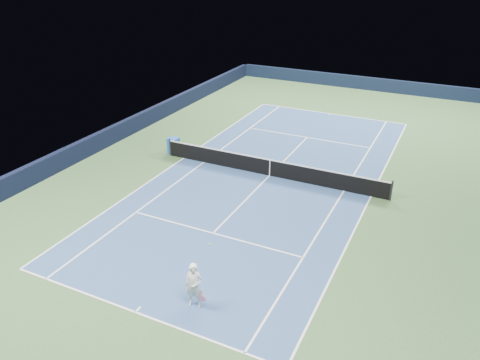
% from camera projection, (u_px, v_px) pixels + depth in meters
% --- Properties ---
extents(ground, '(40.00, 40.00, 0.00)m').
position_uv_depth(ground, '(270.00, 176.00, 25.49)').
color(ground, '#35572F').
rests_on(ground, ground).
extents(wall_far, '(22.00, 0.35, 1.10)m').
position_uv_depth(wall_far, '(356.00, 82.00, 41.23)').
color(wall_far, black).
rests_on(wall_far, ground).
extents(wall_left, '(0.35, 40.00, 1.10)m').
position_uv_depth(wall_left, '(111.00, 135.00, 29.47)').
color(wall_left, black).
rests_on(wall_left, ground).
extents(court_surface, '(10.97, 23.77, 0.01)m').
position_uv_depth(court_surface, '(270.00, 176.00, 25.48)').
color(court_surface, navy).
rests_on(court_surface, ground).
extents(baseline_far, '(10.97, 0.08, 0.00)m').
position_uv_depth(baseline_far, '(330.00, 114.00, 35.07)').
color(baseline_far, white).
rests_on(baseline_far, ground).
extents(baseline_near, '(10.97, 0.08, 0.00)m').
position_uv_depth(baseline_near, '(135.00, 312.00, 15.90)').
color(baseline_near, white).
rests_on(baseline_near, ground).
extents(sideline_doubles_right, '(0.08, 23.77, 0.00)m').
position_uv_depth(sideline_doubles_right, '(371.00, 196.00, 23.34)').
color(sideline_doubles_right, white).
rests_on(sideline_doubles_right, ground).
extents(sideline_doubles_left, '(0.08, 23.77, 0.00)m').
position_uv_depth(sideline_doubles_left, '(184.00, 158.00, 27.63)').
color(sideline_doubles_left, white).
rests_on(sideline_doubles_left, ground).
extents(sideline_singles_right, '(0.08, 23.77, 0.00)m').
position_uv_depth(sideline_singles_right, '(344.00, 191.00, 23.87)').
color(sideline_singles_right, white).
rests_on(sideline_singles_right, ground).
extents(sideline_singles_left, '(0.08, 23.77, 0.00)m').
position_uv_depth(sideline_singles_left, '(204.00, 162.00, 27.09)').
color(sideline_singles_left, white).
rests_on(sideline_singles_left, ground).
extents(service_line_far, '(8.23, 0.08, 0.00)m').
position_uv_depth(service_line_far, '(307.00, 137.00, 30.64)').
color(service_line_far, white).
rests_on(service_line_far, ground).
extents(service_line_near, '(8.23, 0.08, 0.00)m').
position_uv_depth(service_line_near, '(213.00, 233.00, 20.32)').
color(service_line_near, white).
rests_on(service_line_near, ground).
extents(center_service_line, '(0.08, 12.80, 0.00)m').
position_uv_depth(center_service_line, '(270.00, 176.00, 25.48)').
color(center_service_line, white).
rests_on(center_service_line, ground).
extents(center_mark_far, '(0.08, 0.30, 0.00)m').
position_uv_depth(center_mark_far, '(330.00, 114.00, 34.95)').
color(center_mark_far, white).
rests_on(center_mark_far, ground).
extents(center_mark_near, '(0.08, 0.30, 0.00)m').
position_uv_depth(center_mark_near, '(138.00, 309.00, 16.02)').
color(center_mark_near, white).
rests_on(center_mark_near, ground).
extents(tennis_net, '(12.90, 0.10, 1.07)m').
position_uv_depth(tennis_net, '(270.00, 167.00, 25.26)').
color(tennis_net, black).
rests_on(tennis_net, ground).
extents(sponsor_cube, '(0.64, 0.57, 0.99)m').
position_uv_depth(sponsor_cube, '(174.00, 146.00, 28.05)').
color(sponsor_cube, blue).
rests_on(sponsor_cube, ground).
extents(tennis_player, '(0.82, 1.31, 1.97)m').
position_uv_depth(tennis_player, '(194.00, 285.00, 15.84)').
color(tennis_player, white).
rests_on(tennis_player, ground).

